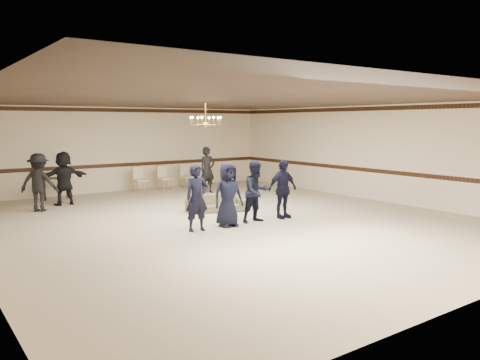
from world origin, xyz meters
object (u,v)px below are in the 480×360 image
object	(u,v)px
adult_mid	(64,178)
banquet_chair_right	(187,176)
settee	(216,203)
boy_d	(283,189)
boy_b	(228,195)
banquet_chair_mid	(164,178)
console_table	(56,188)
banquet_chair_left	(140,180)
chandelier	(205,113)
adult_left	(39,182)
boy_a	(197,198)
adult_right	(207,170)
boy_c	(256,192)

from	to	relation	value
adult_mid	banquet_chair_right	size ratio (longest dim) A/B	1.80
settee	boy_d	bearing A→B (deg)	-45.29
boy_b	boy_d	world-z (taller)	same
banquet_chair_mid	console_table	world-z (taller)	banquet_chair_mid
banquet_chair_left	banquet_chair_right	world-z (taller)	same
chandelier	boy_d	world-z (taller)	chandelier
boy_b	console_table	xyz separation A→B (m)	(-2.39, 7.01, -0.43)
settee	banquet_chair_mid	xyz separation A→B (m)	(0.75, 4.90, 0.22)
adult_left	boy_b	bearing A→B (deg)	160.77
boy_a	adult_mid	size ratio (longest dim) A/B	0.94
boy_d	settee	distance (m)	2.20
banquet_chair_mid	console_table	xyz separation A→B (m)	(-4.00, 0.20, -0.10)
adult_right	settee	bearing A→B (deg)	-119.35
adult_mid	banquet_chair_left	size ratio (longest dim) A/B	1.80
boy_d	settee	world-z (taller)	boy_d
boy_c	boy_b	bearing A→B (deg)	179.63
adult_right	console_table	xyz separation A→B (m)	(-5.01, 1.76, -0.48)
boy_c	banquet_chair_left	bearing A→B (deg)	92.08
chandelier	boy_a	bearing A→B (deg)	-127.42
chandelier	banquet_chair_right	bearing A→B (deg)	66.50
adult_right	boy_b	bearing A→B (deg)	-118.04
boy_d	boy_a	bearing A→B (deg)	-179.73
boy_c	boy_d	size ratio (longest dim) A/B	1.00
adult_left	boy_d	bearing A→B (deg)	172.74
adult_right	console_table	world-z (taller)	adult_right
settee	adult_right	size ratio (longest dim) A/B	1.01
boy_d	adult_right	xyz separation A→B (m)	(0.82, 5.25, 0.05)
boy_d	banquet_chair_right	world-z (taller)	boy_d
boy_a	console_table	bearing A→B (deg)	107.25
boy_a	banquet_chair_left	xyz separation A→B (m)	(1.51, 6.81, -0.33)
boy_a	settee	size ratio (longest dim) A/B	0.93
console_table	banquet_chair_mid	bearing A→B (deg)	-8.25
boy_a	boy_c	size ratio (longest dim) A/B	1.00
adult_left	banquet_chair_mid	xyz separation A→B (m)	(4.99, 1.86, -0.38)
chandelier	banquet_chair_mid	distance (m)	5.82
boy_b	banquet_chair_left	world-z (taller)	boy_b
settee	banquet_chair_mid	world-z (taller)	banquet_chair_mid
boy_c	boy_d	world-z (taller)	same
chandelier	banquet_chair_right	size ratio (longest dim) A/B	0.98
adult_right	banquet_chair_right	size ratio (longest dim) A/B	1.80
boy_b	banquet_chair_left	bearing A→B (deg)	90.09
adult_mid	banquet_chair_mid	xyz separation A→B (m)	(4.09, 1.16, -0.38)
adult_mid	console_table	size ratio (longest dim) A/B	1.90
banquet_chair_mid	adult_mid	bearing A→B (deg)	-169.26
adult_mid	adult_left	bearing A→B (deg)	34.72
boy_d	settee	size ratio (longest dim) A/B	0.93
adult_right	banquet_chair_left	bearing A→B (deg)	140.52
boy_d	console_table	bearing A→B (deg)	121.13
adult_left	boy_c	bearing A→B (deg)	167.29
settee	adult_left	world-z (taller)	adult_left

